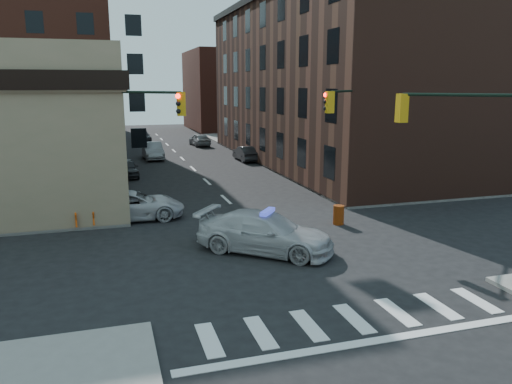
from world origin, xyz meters
TOP-DOWN VIEW (x-y plane):
  - ground at (0.00, 0.00)m, footprint 140.00×140.00m
  - sidewalk_ne at (23.00, 32.75)m, footprint 34.00×54.50m
  - commercial_row_ne at (13.00, 22.50)m, footprint 14.00×34.00m
  - filler_nw at (-16.00, 62.00)m, footprint 20.00×18.00m
  - filler_ne at (14.00, 58.00)m, footprint 16.00×16.00m
  - signal_pole_se at (6.04, -5.52)m, footprint 5.40×5.27m
  - signal_pole_nw at (-5.85, 5.34)m, footprint 3.58×3.67m
  - signal_pole_ne at (5.84, 5.35)m, footprint 3.67×3.58m
  - tree_ne_near at (7.50, 26.00)m, footprint 3.00×3.00m
  - tree_ne_far at (7.50, 34.00)m, footprint 3.00×3.00m
  - police_car at (-0.69, -0.08)m, footprint 6.09×5.52m
  - pickup at (-5.80, 6.94)m, footprint 5.48×2.60m
  - parked_car_wnear at (-5.50, 19.68)m, footprint 1.72×4.00m
  - parked_car_wfar at (-2.70, 28.57)m, footprint 1.79×4.86m
  - parked_car_wdeep at (-2.50, 43.89)m, footprint 1.94×4.47m
  - parked_car_enear at (5.47, 24.95)m, footprint 1.57×4.24m
  - parked_car_efar at (3.49, 37.63)m, footprint 2.12×4.46m
  - pedestrian_a at (-9.53, 6.12)m, footprint 0.76×0.53m
  - pedestrian_b at (-10.22, 6.00)m, footprint 1.07×1.02m
  - pedestrian_c at (-10.43, 6.00)m, footprint 0.97×0.59m
  - barrel_road at (4.20, 2.89)m, footprint 0.69×0.69m
  - barrel_bank at (-5.17, 6.82)m, footprint 0.64×0.64m
  - barricade_nw_a at (-8.18, 5.70)m, footprint 1.14×0.67m
  - barricade_nw_b at (-11.89, 7.87)m, footprint 1.21×0.68m

SIDE VIEW (x-z plane):
  - ground at x=0.00m, z-range 0.00..0.00m
  - sidewalk_ne at x=23.00m, z-range 0.00..0.15m
  - barrel_road at x=4.20m, z-range 0.00..0.98m
  - barrel_bank at x=-5.17m, z-range 0.00..0.99m
  - barricade_nw_a at x=-8.18m, z-range 0.15..0.96m
  - barricade_nw_b at x=-11.89m, z-range 0.15..1.02m
  - parked_car_wdeep at x=-2.50m, z-range 0.00..1.28m
  - parked_car_wnear at x=-5.50m, z-range 0.00..1.35m
  - parked_car_enear at x=5.47m, z-range 0.00..1.39m
  - parked_car_efar at x=3.49m, z-range 0.00..1.47m
  - pickup at x=-5.80m, z-range 0.00..1.51m
  - parked_car_wfar at x=-2.70m, z-range 0.00..1.59m
  - police_car at x=-0.69m, z-range 0.00..1.71m
  - pedestrian_c at x=-10.43m, z-range 0.15..1.69m
  - pedestrian_b at x=-10.22m, z-range 0.15..1.89m
  - pedestrian_a at x=-9.53m, z-range 0.15..2.16m
  - tree_ne_near at x=7.50m, z-range 1.06..5.91m
  - tree_ne_far at x=7.50m, z-range 1.06..5.91m
  - signal_pole_nw at x=-5.85m, z-range 0.34..8.34m
  - signal_pole_ne at x=5.84m, z-range 0.34..8.34m
  - signal_pole_se at x=6.04m, z-range 0.61..8.61m
  - filler_ne at x=14.00m, z-range 0.00..12.00m
  - commercial_row_ne at x=13.00m, z-range 0.00..14.00m
  - filler_nw at x=-16.00m, z-range 0.00..16.00m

